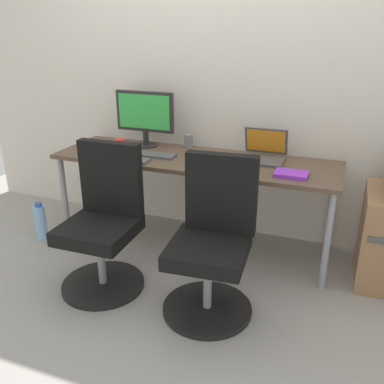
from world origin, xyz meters
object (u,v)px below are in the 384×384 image
Objects in this scene: office_chair_right at (212,244)px; coffee_mug at (120,145)px; desktop_monitor at (145,115)px; office_chair_left at (104,225)px; water_bottle_on_floor at (41,222)px; open_laptop at (263,152)px.

office_chair_right is 10.22× the size of coffee_mug.
desktop_monitor is 5.22× the size of coffee_mug.
office_chair_right reaches higher than coffee_mug.
office_chair_right is 1.96× the size of desktop_monitor.
office_chair_left is at bearing 179.99° from office_chair_right.
water_bottle_on_floor is at bearing 167.42° from office_chair_right.
desktop_monitor is at bearing 35.49° from water_bottle_on_floor.
water_bottle_on_floor is at bearing -151.55° from coffee_mug.
open_laptop reaches higher than water_bottle_on_floor.
open_laptop reaches higher than coffee_mug.
water_bottle_on_floor is 1.84m from open_laptop.
coffee_mug is at bearing 28.45° from water_bottle_on_floor.
water_bottle_on_floor is 0.91m from coffee_mug.
desktop_monitor is at bearing 56.67° from coffee_mug.
office_chair_right is 1.22m from coffee_mug.
office_chair_right reaches higher than open_laptop.
desktop_monitor reaches higher than water_bottle_on_floor.
desktop_monitor is 1.55× the size of open_laptop.
open_laptop is (1.66, 0.48, 0.62)m from water_bottle_on_floor.
open_laptop is (0.95, -0.03, -0.20)m from desktop_monitor.
water_bottle_on_floor is 1.00× the size of open_laptop.
office_chair_left is 1.96× the size of desktop_monitor.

